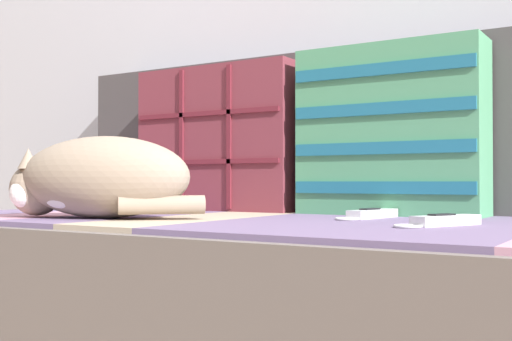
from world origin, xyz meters
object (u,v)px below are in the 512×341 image
throw_pillow_striped (390,130)px  game_remote_near (371,214)px  sleeping_cat (95,179)px  throw_pillow_quilted (219,139)px  couch (298,315)px  game_remote_far (443,221)px

throw_pillow_striped → game_remote_near: throw_pillow_striped is taller
sleeping_cat → game_remote_near: sleeping_cat is taller
throw_pillow_quilted → throw_pillow_striped: size_ratio=1.09×
couch → game_remote_far: bearing=-12.6°
throw_pillow_quilted → game_remote_far: (0.69, -0.30, -0.18)m
throw_pillow_quilted → throw_pillow_striped: throw_pillow_striped is taller
game_remote_far → couch: bearing=167.4°
throw_pillow_quilted → game_remote_far: size_ratio=2.46×
throw_pillow_striped → sleeping_cat: size_ratio=0.99×
sleeping_cat → game_remote_far: 0.71m
couch → throw_pillow_quilted: bearing=148.2°
throw_pillow_striped → game_remote_near: size_ratio=2.11×
throw_pillow_quilted → game_remote_near: bearing=-16.8°
throw_pillow_striped → sleeping_cat: (-0.49, -0.45, -0.11)m
couch → game_remote_near: bearing=29.5°
throw_pillow_striped → throw_pillow_quilted: bearing=179.9°
couch → throw_pillow_striped: throw_pillow_striped is taller
throw_pillow_quilted → game_remote_far: throw_pillow_quilted is taller
throw_pillow_striped → sleeping_cat: 0.67m
game_remote_far → game_remote_near: bearing=142.5°
throw_pillow_quilted → sleeping_cat: size_ratio=1.08×
couch → sleeping_cat: size_ratio=4.22×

